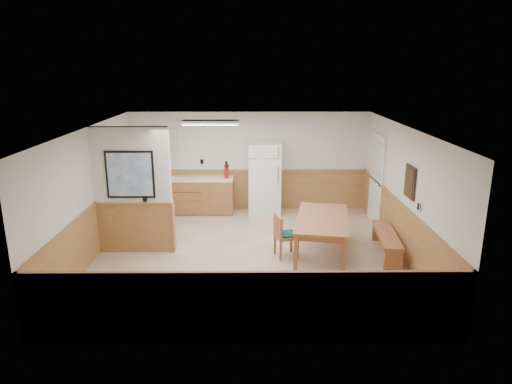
{
  "coord_description": "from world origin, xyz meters",
  "views": [
    {
      "loc": [
        0.09,
        -8.36,
        3.61
      ],
      "look_at": [
        0.15,
        0.4,
        1.17
      ],
      "focal_mm": 32.0,
      "sensor_mm": 36.0,
      "label": 1
    }
  ],
  "objects_px": {
    "refrigerator": "(264,178)",
    "dining_bench": "(387,238)",
    "dining_chair": "(282,233)",
    "fire_extinguisher": "(227,171)",
    "dining_table": "(322,222)",
    "soap_bottle": "(165,174)"
  },
  "relations": [
    {
      "from": "dining_chair",
      "to": "fire_extinguisher",
      "type": "xyz_separation_m",
      "value": [
        -1.22,
        2.75,
        0.59
      ]
    },
    {
      "from": "refrigerator",
      "to": "dining_bench",
      "type": "relative_size",
      "value": 1.11
    },
    {
      "from": "dining_chair",
      "to": "dining_bench",
      "type": "bearing_deg",
      "value": -14.09
    },
    {
      "from": "dining_table",
      "to": "dining_chair",
      "type": "height_order",
      "value": "dining_chair"
    },
    {
      "from": "refrigerator",
      "to": "dining_chair",
      "type": "height_order",
      "value": "refrigerator"
    },
    {
      "from": "dining_bench",
      "to": "fire_extinguisher",
      "type": "height_order",
      "value": "fire_extinguisher"
    },
    {
      "from": "fire_extinguisher",
      "to": "dining_bench",
      "type": "bearing_deg",
      "value": -18.21
    },
    {
      "from": "refrigerator",
      "to": "dining_chair",
      "type": "xyz_separation_m",
      "value": [
        0.28,
        -2.75,
        -0.4
      ]
    },
    {
      "from": "dining_table",
      "to": "soap_bottle",
      "type": "relative_size",
      "value": 10.43
    },
    {
      "from": "dining_table",
      "to": "refrigerator",
      "type": "bearing_deg",
      "value": 122.43
    },
    {
      "from": "fire_extinguisher",
      "to": "soap_bottle",
      "type": "height_order",
      "value": "fire_extinguisher"
    },
    {
      "from": "dining_bench",
      "to": "dining_chair",
      "type": "bearing_deg",
      "value": -171.6
    },
    {
      "from": "fire_extinguisher",
      "to": "refrigerator",
      "type": "bearing_deg",
      "value": 20.65
    },
    {
      "from": "refrigerator",
      "to": "dining_table",
      "type": "relative_size",
      "value": 0.86
    },
    {
      "from": "dining_table",
      "to": "soap_bottle",
      "type": "xyz_separation_m",
      "value": [
        -3.53,
        2.67,
        0.34
      ]
    },
    {
      "from": "dining_table",
      "to": "fire_extinguisher",
      "type": "xyz_separation_m",
      "value": [
        -2.0,
        2.61,
        0.43
      ]
    },
    {
      "from": "dining_chair",
      "to": "soap_bottle",
      "type": "xyz_separation_m",
      "value": [
        -2.75,
        2.81,
        0.5
      ]
    },
    {
      "from": "refrigerator",
      "to": "fire_extinguisher",
      "type": "xyz_separation_m",
      "value": [
        -0.94,
        0.01,
        0.19
      ]
    },
    {
      "from": "dining_table",
      "to": "dining_chair",
      "type": "relative_size",
      "value": 2.46
    },
    {
      "from": "dining_table",
      "to": "fire_extinguisher",
      "type": "height_order",
      "value": "fire_extinguisher"
    },
    {
      "from": "refrigerator",
      "to": "soap_bottle",
      "type": "height_order",
      "value": "refrigerator"
    },
    {
      "from": "dining_table",
      "to": "soap_bottle",
      "type": "distance_m",
      "value": 4.44
    }
  ]
}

